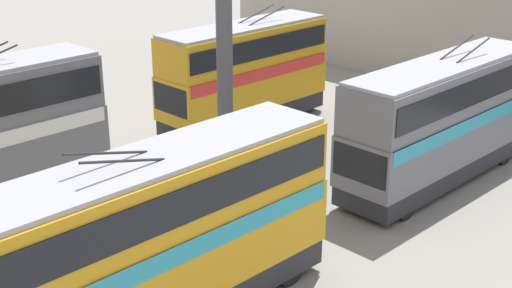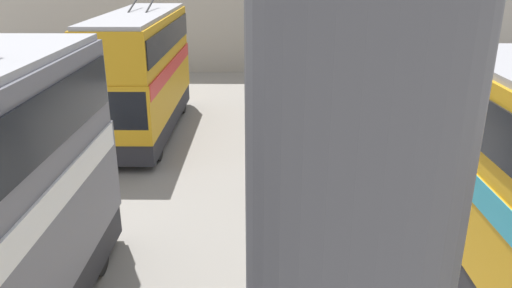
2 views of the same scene
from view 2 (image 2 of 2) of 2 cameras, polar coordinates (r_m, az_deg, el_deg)
The scene contains 5 objects.
depot_back_wall at distance 32.31m, azimuth 1.06°, elevation 15.63°, with size 0.50×36.00×8.46m.
support_column_far at distance 14.40m, azimuth 1.59°, elevation 8.12°, with size 1.06×1.06×7.92m.
bus_left_far at distance 21.79m, azimuth 14.92°, elevation 8.77°, with size 10.26×2.54×5.49m.
bus_right_mid at distance 20.91m, azimuth -12.94°, elevation 8.60°, with size 9.00×2.54×5.56m.
oil_drum at distance 16.14m, azimuth 11.56°, elevation -3.70°, with size 0.63×0.63×0.84m.
Camera 2 is at (-1.74, 0.25, 6.89)m, focal length 35.00 mm.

